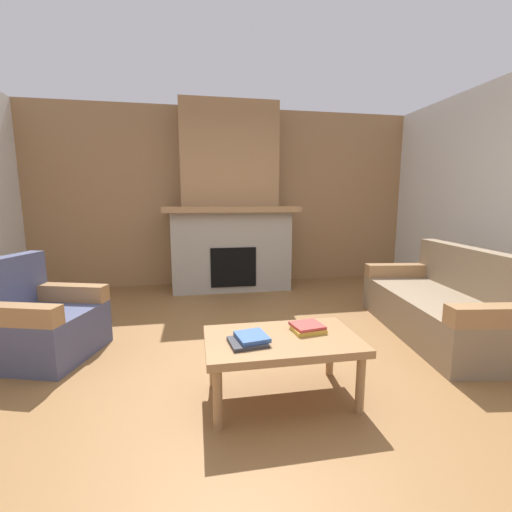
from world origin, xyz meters
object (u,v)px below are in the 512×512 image
Objects in this scene: coffee_table at (282,345)px; fireplace at (230,211)px; couch at (444,306)px; armchair at (39,323)px.

fireplace is at bearing 90.36° from coffee_table.
fireplace is 3.05m from couch.
fireplace is 1.42× the size of couch.
couch reaches higher than coffee_table.
coffee_table is (0.02, -3.04, -0.79)m from fireplace.
armchair is 0.95× the size of coffee_table.
armchair is at bearing 152.37° from coffee_table.
coffee_table is at bearing -89.64° from fireplace.
couch is at bearing -50.08° from fireplace.
fireplace is 2.70× the size of coffee_table.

